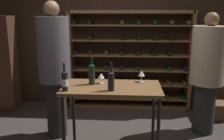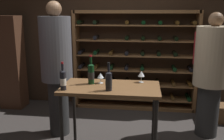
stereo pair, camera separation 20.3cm
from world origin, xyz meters
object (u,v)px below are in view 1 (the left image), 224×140
object	(u,v)px
wine_bottle_gold_foil	(92,74)
wine_glass_stemmed_left	(101,76)
tasting_table	(112,95)
person_guest_blue_shirt	(207,69)
wine_glass_stemmed_right	(141,74)
wine_crate	(212,110)
display_cabinet	(4,64)
wine_rack	(130,61)
wine_bottle_red_label	(111,81)
wine_bottle_black_capsule	(65,81)
person_guest_khaki	(54,65)

from	to	relation	value
wine_bottle_gold_foil	wine_glass_stemmed_left	size ratio (longest dim) A/B	2.78
tasting_table	person_guest_blue_shirt	size ratio (longest dim) A/B	0.65
person_guest_blue_shirt	wine_glass_stemmed_right	world-z (taller)	person_guest_blue_shirt
wine_crate	display_cabinet	size ratio (longest dim) A/B	0.26
wine_rack	wine_glass_stemmed_left	xyz separation A→B (m)	(-0.38, -1.69, 0.12)
wine_crate	wine_bottle_gold_foil	world-z (taller)	wine_bottle_gold_foil
wine_bottle_gold_foil	wine_crate	bearing A→B (deg)	32.52
wine_glass_stemmed_right	person_guest_blue_shirt	bearing A→B (deg)	28.90
display_cabinet	wine_bottle_gold_foil	size ratio (longest dim) A/B	4.83
tasting_table	wine_bottle_red_label	xyz separation A→B (m)	(0.00, -0.17, 0.23)
tasting_table	person_guest_blue_shirt	xyz separation A→B (m)	(1.42, 0.81, 0.17)
wine_bottle_black_capsule	wine_bottle_red_label	distance (m)	0.55
wine_bottle_black_capsule	wine_bottle_gold_foil	world-z (taller)	wine_bottle_gold_foil
wine_rack	display_cabinet	xyz separation A→B (m)	(-2.44, -0.25, -0.04)
person_guest_khaki	tasting_table	bearing A→B (deg)	-2.65
wine_bottle_red_label	wine_glass_stemmed_left	distance (m)	0.33
wine_crate	tasting_table	bearing A→B (deg)	-142.03
wine_bottle_black_capsule	wine_glass_stemmed_left	distance (m)	0.52
person_guest_blue_shirt	wine_bottle_red_label	distance (m)	1.72
tasting_table	wine_glass_stemmed_right	bearing A→B (deg)	31.71
tasting_table	wine_bottle_black_capsule	distance (m)	0.63
tasting_table	display_cabinet	size ratio (longest dim) A/B	0.67
wine_rack	wine_bottle_red_label	size ratio (longest dim) A/B	6.98
display_cabinet	wine_bottle_black_capsule	bearing A→B (deg)	-46.91
wine_bottle_red_label	wine_glass_stemmed_right	world-z (taller)	wine_bottle_red_label
wine_bottle_gold_foil	wine_bottle_red_label	bearing A→B (deg)	-43.57
display_cabinet	tasting_table	bearing A→B (deg)	-35.25
wine_rack	wine_bottle_gold_foil	xyz separation A→B (m)	(-0.50, -1.73, 0.16)
display_cabinet	wine_bottle_gold_foil	bearing A→B (deg)	-37.28
display_cabinet	wine_glass_stemmed_right	xyz separation A→B (m)	(2.58, -1.32, 0.18)
wine_rack	wine_glass_stemmed_right	size ratio (longest dim) A/B	15.39
wine_rack	wine_bottle_red_label	distance (m)	2.00
tasting_table	wine_glass_stemmed_left	size ratio (longest dim) A/B	9.03
person_guest_blue_shirt	wine_crate	world-z (taller)	person_guest_blue_shirt
display_cabinet	wine_glass_stemmed_left	world-z (taller)	display_cabinet
person_guest_khaki	wine_crate	world-z (taller)	person_guest_khaki
wine_rack	display_cabinet	bearing A→B (deg)	-174.12
person_guest_blue_shirt	display_cabinet	xyz separation A→B (m)	(-3.62, 0.75, -0.12)
wine_crate	wine_bottle_red_label	xyz separation A→B (m)	(-1.75, -1.54, 0.96)
person_guest_blue_shirt	wine_glass_stemmed_left	size ratio (longest dim) A/B	13.88
person_guest_khaki	wine_bottle_red_label	xyz separation A→B (m)	(0.90, -0.72, -0.03)
wine_bottle_black_capsule	wine_glass_stemmed_left	world-z (taller)	wine_bottle_black_capsule
tasting_table	person_guest_khaki	xyz separation A→B (m)	(-0.90, 0.55, 0.26)
person_guest_khaki	display_cabinet	size ratio (longest dim) A/B	1.12
tasting_table	display_cabinet	xyz separation A→B (m)	(-2.20, 1.56, 0.04)
wine_crate	wine_bottle_gold_foil	bearing A→B (deg)	-147.48
wine_bottle_gold_foil	wine_glass_stemmed_left	distance (m)	0.13
person_guest_blue_shirt	wine_bottle_gold_foil	distance (m)	1.84
wine_rack	wine_crate	size ratio (longest dim) A/B	4.97
wine_rack	person_guest_khaki	bearing A→B (deg)	-131.87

